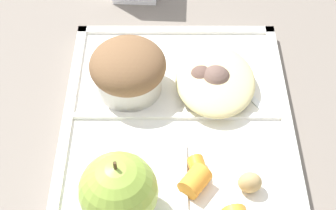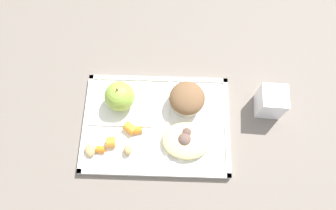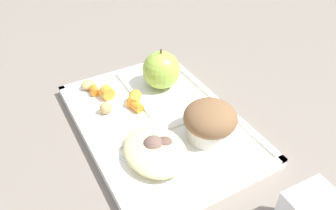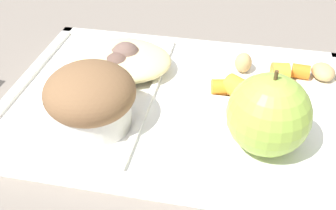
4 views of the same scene
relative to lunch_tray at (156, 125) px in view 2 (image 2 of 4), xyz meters
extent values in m
plane|color=slate|center=(0.00, 0.00, -0.01)|extent=(6.00, 6.00, 0.00)
cube|color=white|center=(0.00, 0.00, 0.00)|extent=(0.40, 0.28, 0.02)
cube|color=white|center=(0.00, -0.13, 0.01)|extent=(0.40, 0.01, 0.01)
cube|color=white|center=(0.00, 0.13, 0.01)|extent=(0.40, 0.01, 0.01)
cube|color=white|center=(-0.19, 0.00, 0.01)|extent=(0.01, 0.28, 0.01)
cube|color=white|center=(0.19, 0.00, 0.01)|extent=(0.01, 0.28, 0.01)
cube|color=white|center=(0.03, 0.00, 0.01)|extent=(0.01, 0.26, 0.01)
cube|color=white|center=(-0.10, -0.01, 0.01)|extent=(0.18, 0.01, 0.01)
sphere|color=#93B742|center=(-0.10, 0.06, 0.05)|extent=(0.08, 0.08, 0.08)
cylinder|color=#4C381E|center=(-0.10, 0.06, 0.09)|extent=(0.00, 0.00, 0.01)
cylinder|color=silver|center=(0.08, 0.06, 0.02)|extent=(0.08, 0.08, 0.03)
ellipsoid|color=brown|center=(0.08, 0.06, 0.05)|extent=(0.10, 0.10, 0.06)
cylinder|color=orange|center=(-0.07, -0.02, 0.02)|extent=(0.04, 0.04, 0.03)
cylinder|color=orange|center=(-0.05, -0.02, 0.02)|extent=(0.02, 0.02, 0.02)
cylinder|color=orange|center=(-0.14, -0.08, 0.02)|extent=(0.02, 0.02, 0.02)
cylinder|color=orange|center=(-0.12, -0.06, 0.02)|extent=(0.02, 0.03, 0.03)
ellipsoid|color=tan|center=(-0.07, -0.08, 0.02)|extent=(0.02, 0.03, 0.03)
ellipsoid|color=tan|center=(-0.17, -0.08, 0.02)|extent=(0.04, 0.04, 0.02)
ellipsoid|color=beige|center=(0.08, -0.05, 0.02)|extent=(0.13, 0.10, 0.03)
sphere|color=brown|center=(0.08, -0.03, 0.02)|extent=(0.03, 0.03, 0.03)
sphere|color=brown|center=(0.08, -0.05, 0.03)|extent=(0.04, 0.04, 0.04)
sphere|color=#755B4C|center=(0.09, -0.05, 0.02)|extent=(0.03, 0.03, 0.03)
cube|color=white|center=(0.08, -0.09, 0.01)|extent=(0.09, 0.06, 0.00)
cube|color=white|center=(0.13, -0.05, 0.01)|extent=(0.04, 0.04, 0.00)
cylinder|color=white|center=(0.16, -0.05, 0.01)|extent=(0.02, 0.01, 0.00)
cylinder|color=white|center=(0.15, -0.04, 0.01)|extent=(0.02, 0.01, 0.00)
cylinder|color=white|center=(0.15, -0.03, 0.01)|extent=(0.02, 0.01, 0.00)
cube|color=white|center=(0.31, 0.06, 0.04)|extent=(0.07, 0.07, 0.09)
camera|label=1|loc=(-0.39, 0.01, 0.51)|focal=56.48mm
camera|label=2|loc=(0.04, -0.25, 0.81)|focal=32.87mm
camera|label=3|loc=(0.43, -0.22, 0.43)|focal=35.14mm
camera|label=4|loc=(-0.07, 0.38, 0.30)|focal=43.88mm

